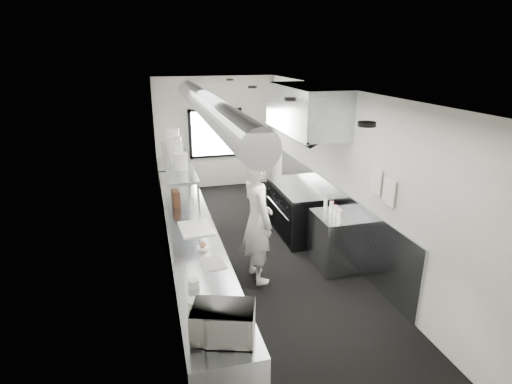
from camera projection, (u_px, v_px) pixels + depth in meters
floor at (256, 255)px, 7.15m from camera, size 3.00×8.00×0.01m
ceiling at (256, 91)px, 6.24m from camera, size 3.00×8.00×0.01m
wall_back at (215, 133)px, 10.35m from camera, size 3.00×0.02×2.80m
wall_front at (394, 331)px, 3.04m from camera, size 3.00×0.02×2.80m
wall_left at (163, 185)px, 6.33m from camera, size 0.02×8.00×2.80m
wall_right at (340, 172)px, 7.06m from camera, size 0.02×8.00×2.80m
wall_cladding at (329, 211)px, 7.61m from camera, size 0.03×5.50×1.10m
hvac_duct at (207, 105)px, 6.52m from camera, size 0.40×6.40×0.40m
service_window at (216, 133)px, 10.32m from camera, size 1.36×0.05×1.25m
exhaust_hood at (305, 109)px, 7.28m from camera, size 0.81×2.20×0.88m
prep_counter at (192, 252)px, 6.27m from camera, size 0.70×6.00×0.90m
pass_shelf at (177, 160)px, 7.28m from camera, size 0.45×3.00×0.68m
range at (299, 210)px, 7.89m from camera, size 0.88×1.60×0.94m
bottle_station at (335, 241)px, 6.65m from camera, size 0.65×0.80×0.90m
far_work_table at (174, 182)px, 9.65m from camera, size 0.70×1.20×0.90m
notice_sheet_a at (376, 181)px, 5.89m from camera, size 0.02×0.28×0.38m
notice_sheet_b at (389, 192)px, 5.59m from camera, size 0.02×0.28×0.38m
line_cook at (258, 220)px, 6.12m from camera, size 0.55×0.76×1.94m
microwave at (223, 322)px, 3.69m from camera, size 0.62×0.54×0.31m
deli_tub_a at (195, 305)px, 4.12m from camera, size 0.15×0.15×0.10m
deli_tub_b at (194, 283)px, 4.51m from camera, size 0.13×0.13×0.09m
newspaper at (213, 263)px, 5.02m from camera, size 0.31×0.37×0.01m
small_plate at (203, 248)px, 5.41m from camera, size 0.20×0.20×0.01m
pastry at (203, 244)px, 5.40m from camera, size 0.09×0.09×0.09m
cutting_board at (196, 228)px, 6.01m from camera, size 0.51×0.65×0.02m
knife_block at (176, 198)px, 6.88m from camera, size 0.14×0.25×0.26m
plate_stack_a at (181, 161)px, 6.54m from camera, size 0.24×0.24×0.27m
plate_stack_b at (176, 153)px, 6.96m from camera, size 0.32×0.32×0.33m
plate_stack_c at (175, 146)px, 7.51m from camera, size 0.26×0.26×0.31m
plate_stack_d at (173, 139)px, 7.87m from camera, size 0.29×0.29×0.40m
squeeze_bottle_a at (340, 216)px, 6.19m from camera, size 0.07×0.07×0.20m
squeeze_bottle_b at (339, 214)px, 6.33m from camera, size 0.08×0.08×0.18m
squeeze_bottle_c at (335, 211)px, 6.42m from camera, size 0.08×0.08×0.19m
squeeze_bottle_d at (332, 207)px, 6.56m from camera, size 0.07×0.07×0.20m
squeeze_bottle_e at (326, 203)px, 6.75m from camera, size 0.08×0.08×0.18m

